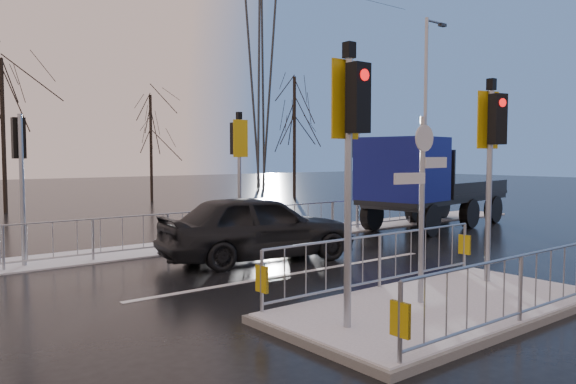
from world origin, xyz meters
TOP-DOWN VIEW (x-y plane):
  - ground at (0.00, 0.00)m, footprint 120.00×120.00m
  - snow_verge at (0.00, 8.60)m, footprint 30.00×2.00m
  - lane_markings at (0.00, -0.33)m, footprint 8.00×11.38m
  - traffic_island at (-0.01, 0.01)m, footprint 6.00×3.04m
  - far_kerb_fixtures at (0.29, 8.09)m, footprint 18.00×0.65m
  - car_far_lane at (0.24, 5.58)m, footprint 5.15×2.78m
  - flatbed_truck at (7.79, 6.73)m, footprint 7.17×3.50m
  - tree_far_a at (-2.00, 22.00)m, footprint 3.75×3.75m
  - tree_far_b at (6.00, 24.00)m, footprint 3.25×3.25m
  - tree_far_c at (14.00, 21.00)m, footprint 4.00×4.00m
  - street_lamp_right at (10.57, 8.50)m, footprint 1.25×0.18m
  - pylon_wires at (16.88, 30.00)m, footprint 70.00×2.38m

SIDE VIEW (x-z plane):
  - ground at x=0.00m, z-range 0.00..0.00m
  - lane_markings at x=0.00m, z-range 0.00..0.01m
  - snow_verge at x=0.00m, z-range 0.00..0.04m
  - traffic_island at x=-0.01m, z-range -1.68..2.47m
  - car_far_lane at x=0.24m, z-range 0.00..1.66m
  - far_kerb_fixtures at x=0.29m, z-range -0.90..2.93m
  - flatbed_truck at x=7.79m, z-range 0.10..3.29m
  - tree_far_b at x=6.00m, z-range 1.11..7.25m
  - street_lamp_right at x=10.57m, z-range 0.39..8.39m
  - tree_far_a at x=-2.00m, z-range 1.28..8.36m
  - tree_far_c at x=14.00m, z-range 1.37..8.92m
  - pylon_wires at x=16.88m, z-range 1.05..21.02m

